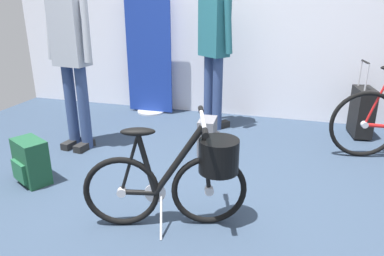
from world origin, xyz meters
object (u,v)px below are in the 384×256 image
visitor_browsing (214,41)px  handbag_on_floor (208,136)px  backpack_on_floor (31,162)px  folding_bike_foreground (185,174)px  visitor_near_wall (71,48)px  floor_banner_stand (149,62)px  rolling_suitcase (362,111)px

visitor_browsing → handbag_on_floor: (0.13, -0.76, -0.83)m
backpack_on_floor → folding_bike_foreground: bearing=-8.7°
visitor_near_wall → handbag_on_floor: bearing=9.0°
floor_banner_stand → backpack_on_floor: 2.16m
folding_bike_foreground → handbag_on_floor: (-0.14, 1.20, -0.20)m
floor_banner_stand → visitor_near_wall: bearing=-100.4°
floor_banner_stand → visitor_browsing: 1.04m
floor_banner_stand → folding_bike_foreground: size_ratio=1.46×
floor_banner_stand → rolling_suitcase: size_ratio=1.82×
floor_banner_stand → folding_bike_foreground: floor_banner_stand is taller
visitor_browsing → handbag_on_floor: visitor_browsing is taller
visitor_near_wall → rolling_suitcase: (2.79, 1.13, -0.72)m
floor_banner_stand → handbag_on_floor: floor_banner_stand is taller
visitor_near_wall → rolling_suitcase: visitor_near_wall is taller
visitor_near_wall → backpack_on_floor: visitor_near_wall is taller
handbag_on_floor → rolling_suitcase: bearing=31.7°
visitor_near_wall → backpack_on_floor: 1.13m
folding_bike_foreground → handbag_on_floor: folding_bike_foreground is taller
visitor_near_wall → backpack_on_floor: bearing=-86.9°
rolling_suitcase → visitor_browsing: bearing=-174.1°
visitor_browsing → backpack_on_floor: size_ratio=4.62×
folding_bike_foreground → visitor_near_wall: (-1.43, 1.00, 0.63)m
floor_banner_stand → visitor_near_wall: size_ratio=0.87×
visitor_near_wall → handbag_on_floor: 1.55m
folding_bike_foreground → floor_banner_stand: bearing=117.3°
visitor_browsing → floor_banner_stand: bearing=159.4°
floor_banner_stand → visitor_browsing: (0.93, -0.35, 0.33)m
rolling_suitcase → backpack_on_floor: bearing=-145.1°
backpack_on_floor → handbag_on_floor: size_ratio=1.06×
floor_banner_stand → handbag_on_floor: (1.05, -1.10, -0.50)m
visitor_near_wall → backpack_on_floor: size_ratio=4.63×
handbag_on_floor → backpack_on_floor: bearing=-141.6°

